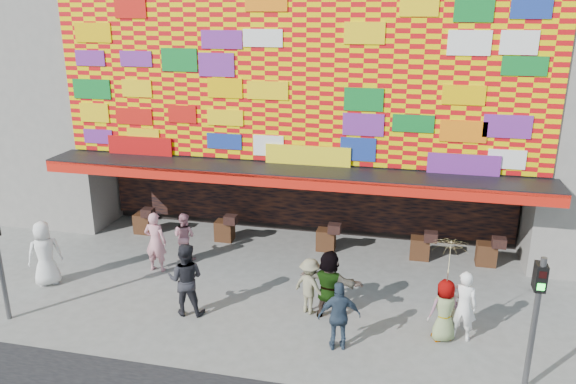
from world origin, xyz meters
name	(u,v)px	position (x,y,z in m)	size (l,w,h in m)	color
ground	(258,317)	(0.00, 0.00, 0.00)	(90.00, 90.00, 0.00)	slate
shop_building	(318,76)	(0.00, 8.18, 5.23)	(15.20, 9.40, 10.00)	gray
neighbor_left	(2,49)	(-13.00, 8.00, 6.00)	(11.00, 8.00, 12.00)	gray
signal_right	(536,310)	(6.20, -1.50, 1.86)	(0.22, 0.20, 3.00)	#59595B
ped_a	(45,253)	(-6.39, 0.41, 0.95)	(0.93, 0.60, 1.90)	white
ped_b	(156,242)	(-3.73, 1.94, 0.93)	(0.68, 0.44, 1.86)	#D38893
ped_c	(186,279)	(-1.85, -0.21, 0.97)	(0.94, 0.73, 1.94)	#222228
ped_d	(310,286)	(1.24, 0.55, 0.76)	(0.98, 0.56, 1.51)	gray
ped_e	(339,316)	(2.21, -0.90, 0.84)	(0.99, 0.41, 1.69)	#304155
ped_f	(329,285)	(1.75, 0.45, 0.91)	(1.69, 0.54, 1.82)	gray
ped_g	(444,310)	(4.57, 0.02, 0.78)	(0.76, 0.49, 1.56)	gray
ped_h	(463,306)	(5.00, 0.17, 0.88)	(0.64, 0.42, 1.77)	white
ped_i	(184,236)	(-3.23, 2.92, 0.76)	(0.74, 0.57, 1.52)	#C58090
parasol	(449,258)	(4.57, 0.02, 2.14)	(1.19, 1.20, 1.82)	#F3E999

